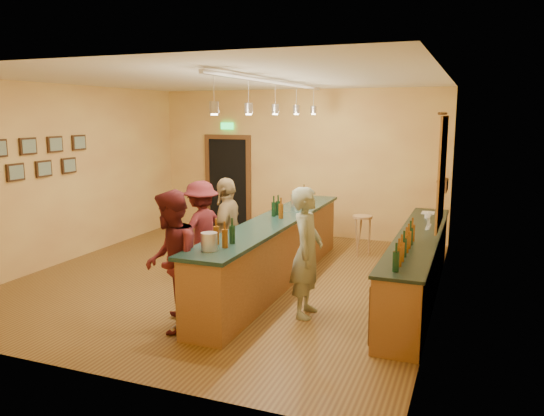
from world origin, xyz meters
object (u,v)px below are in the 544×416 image
at_px(bar_stool, 362,223).
at_px(tasting_bar, 275,246).
at_px(customer_b, 227,235).
at_px(customer_a, 171,261).
at_px(back_counter, 417,265).
at_px(bartender, 307,252).
at_px(customer_c, 201,230).

bearing_deg(bar_stool, tasting_bar, -113.11).
height_order(tasting_bar, customer_b, customer_b).
relative_size(customer_a, bar_stool, 2.29).
bearing_deg(tasting_bar, customer_b, -133.47).
bearing_deg(bar_stool, customer_b, -118.16).
bearing_deg(back_counter, tasting_bar, -175.24).
height_order(customer_a, customer_b, customer_a).
bearing_deg(bartender, bar_stool, -5.12).
bearing_deg(bar_stool, customer_c, -133.52).
relative_size(bartender, bar_stool, 2.26).
bearing_deg(tasting_bar, bartender, -51.63).
bearing_deg(customer_a, back_counter, 105.85).
bearing_deg(customer_c, bar_stool, 157.35).
relative_size(bartender, customer_c, 1.08).
bearing_deg(customer_c, bartender, 85.84).
bearing_deg(back_counter, customer_c, -175.16).
relative_size(back_counter, customer_a, 2.58).
bearing_deg(back_counter, customer_a, -139.29).
distance_m(bartender, customer_a, 1.77).
bearing_deg(bartender, customer_b, 65.79).
xyz_separation_m(customer_b, bar_stool, (1.49, 2.78, -0.24)).
xyz_separation_m(bartender, customer_b, (-1.42, 0.52, 0.00)).
bearing_deg(customer_b, tasting_bar, 125.91).
relative_size(tasting_bar, bartender, 2.93).
bearing_deg(bartender, customer_a, 122.76).
distance_m(tasting_bar, customer_c, 1.27).
relative_size(back_counter, tasting_bar, 0.89).
distance_m(customer_c, bar_stool, 3.19).
xyz_separation_m(customer_c, bar_stool, (2.19, 2.31, -0.17)).
height_order(back_counter, bartender, bartender).
bearing_deg(back_counter, customer_b, -164.42).
bearing_deg(tasting_bar, customer_c, -175.03).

